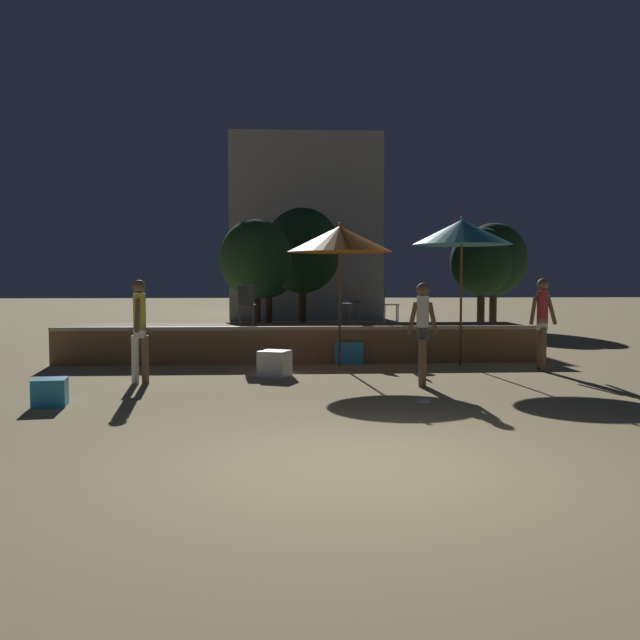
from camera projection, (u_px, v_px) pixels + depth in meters
ground_plane at (358, 467)px, 7.11m from camera, size 120.00×120.00×0.00m
wooden_deck at (300, 342)px, 16.89m from camera, size 10.84×2.68×0.83m
patio_umbrella_0 at (340, 239)px, 15.00m from camera, size 2.24×2.24×3.05m
patio_umbrella_1 at (462, 232)px, 15.23m from camera, size 2.14×2.14×3.21m
cube_seat_0 at (50, 392)px, 10.50m from camera, size 0.54×0.54×0.41m
cube_seat_1 at (349, 352)px, 15.77m from camera, size 0.69×0.69×0.49m
cube_seat_2 at (275, 364)px, 13.63m from camera, size 0.69×0.69×0.50m
person_0 at (542, 319)px, 14.40m from camera, size 0.57×0.31×1.88m
person_1 at (423, 329)px, 12.34m from camera, size 0.55×0.30×1.80m
person_2 at (140, 326)px, 12.67m from camera, size 0.31×0.55×1.85m
bistro_chair_0 at (353, 300)px, 16.96m from camera, size 0.48×0.48×0.90m
bistro_chair_1 at (387, 300)px, 16.30m from camera, size 0.40×0.40×0.90m
bistro_chair_2 at (246, 301)px, 16.10m from camera, size 0.40×0.40×0.90m
frisbee_disc at (423, 401)px, 10.85m from camera, size 0.26×0.26×0.03m
background_tree_0 at (494, 260)px, 26.72m from camera, size 2.48×2.48×3.94m
background_tree_1 at (302, 251)px, 25.13m from camera, size 2.74×2.74×4.35m
background_tree_2 at (481, 262)px, 26.13m from camera, size 2.27×2.27×3.73m
background_tree_3 at (256, 260)px, 22.11m from camera, size 2.25×2.25×3.71m
background_tree_4 at (269, 266)px, 28.46m from camera, size 2.28×2.28×3.61m
distant_building at (305, 229)px, 33.16m from camera, size 6.81×4.00×8.31m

